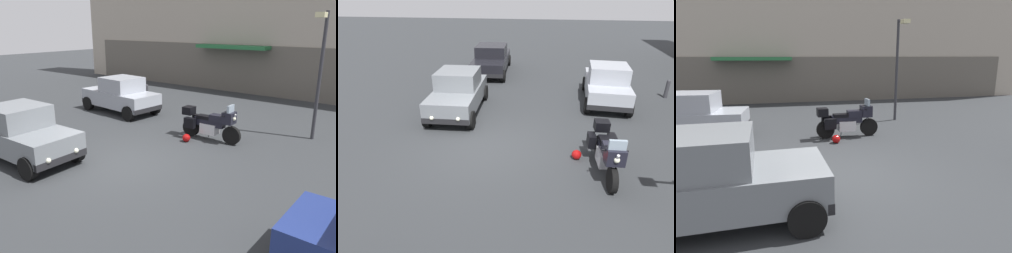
{
  "view_description": "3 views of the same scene",
  "coord_description": "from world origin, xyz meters",
  "views": [
    {
      "loc": [
        6.93,
        -6.39,
        3.91
      ],
      "look_at": [
        0.72,
        1.42,
        0.92
      ],
      "focal_mm": 36.34,
      "sensor_mm": 36.0,
      "label": 1
    },
    {
      "loc": [
        7.73,
        1.75,
        4.48
      ],
      "look_at": [
        0.54,
        0.75,
        0.95
      ],
      "focal_mm": 30.63,
      "sensor_mm": 36.0,
      "label": 2
    },
    {
      "loc": [
        -1.37,
        -6.58,
        2.86
      ],
      "look_at": [
        0.37,
        1.2,
        0.95
      ],
      "focal_mm": 31.59,
      "sensor_mm": 36.0,
      "label": 3
    }
  ],
  "objects": [
    {
      "name": "ground_plane",
      "position": [
        0.0,
        0.0,
        0.0
      ],
      "size": [
        80.0,
        80.0,
        0.0
      ],
      "primitive_type": "plane",
      "color": "#2D3033"
    },
    {
      "name": "motorcycle",
      "position": [
        0.96,
        3.47,
        0.62
      ],
      "size": [
        2.26,
        0.77,
        1.36
      ],
      "rotation": [
        0.0,
        0.0,
        0.04
      ],
      "color": "black",
      "rests_on": "ground"
    },
    {
      "name": "helmet",
      "position": [
        0.45,
        2.79,
        0.14
      ],
      "size": [
        0.28,
        0.28,
        0.28
      ],
      "primitive_type": "sphere",
      "color": "#990C0C",
      "rests_on": "ground"
    },
    {
      "name": "car_hatchback_near",
      "position": [
        -2.54,
        -1.55,
        0.81
      ],
      "size": [
        3.93,
        1.92,
        1.64
      ],
      "rotation": [
        0.0,
        0.0,
        0.04
      ],
      "color": "slate",
      "rests_on": "ground"
    },
    {
      "name": "car_sedan_far",
      "position": [
        -8.47,
        -1.34,
        0.78
      ],
      "size": [
        4.64,
        2.11,
        1.56
      ],
      "rotation": [
        0.0,
        0.0,
        3.19
      ],
      "color": "black",
      "rests_on": "ground"
    },
    {
      "name": "car_wagon_end",
      "position": [
        -4.39,
        4.34,
        0.81
      ],
      "size": [
        3.96,
        2.04,
        1.64
      ],
      "rotation": [
        0.0,
        0.0,
        3.07
      ],
      "color": "#9EA3AD",
      "rests_on": "ground"
    },
    {
      "name": "bollard_curbside",
      "position": [
        -5.32,
        7.16,
        0.45
      ],
      "size": [
        0.16,
        0.16,
        0.84
      ],
      "color": "#333338",
      "rests_on": "ground"
    }
  ]
}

